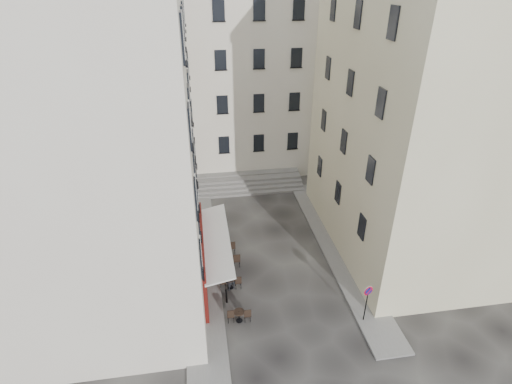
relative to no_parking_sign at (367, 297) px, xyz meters
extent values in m
plane|color=black|center=(-3.85, 3.53, -1.71)|extent=(90.00, 90.00, 0.00)
cube|color=slate|center=(-8.35, 7.53, -1.65)|extent=(2.00, 22.00, 0.12)
cube|color=slate|center=(0.65, 6.53, -1.65)|extent=(2.00, 18.00, 0.12)
cube|color=beige|center=(-14.35, 6.53, 8.29)|extent=(12.00, 16.00, 20.00)
cube|color=#C1B890|center=(6.65, 7.03, 7.29)|extent=(12.00, 14.00, 18.00)
cube|color=beige|center=(-4.85, 22.53, 7.29)|extent=(18.00, 10.00, 18.00)
cube|color=#41090A|center=(-8.27, 4.53, 0.04)|extent=(0.25, 7.00, 3.50)
cube|color=black|center=(-8.23, 4.53, -0.31)|extent=(0.06, 3.85, 2.00)
cube|color=white|center=(-7.45, 4.53, 1.24)|extent=(1.58, 7.30, 0.41)
cube|color=slate|center=(-3.85, 15.43, -1.61)|extent=(9.00, 1.80, 0.20)
cube|color=slate|center=(-3.85, 15.88, -1.41)|extent=(9.00, 1.80, 0.20)
cube|color=slate|center=(-3.85, 16.33, -1.21)|extent=(9.00, 1.80, 0.20)
cube|color=slate|center=(-3.85, 16.78, -1.01)|extent=(9.00, 1.80, 0.20)
cylinder|color=black|center=(-7.10, 2.53, -1.26)|extent=(0.10, 0.10, 0.90)
sphere|color=black|center=(-7.10, 2.53, -0.79)|extent=(0.12, 0.12, 0.12)
cylinder|color=black|center=(-7.10, 6.03, -1.26)|extent=(0.10, 0.10, 0.90)
sphere|color=black|center=(-7.10, 6.03, -0.79)|extent=(0.12, 0.12, 0.12)
cylinder|color=black|center=(-7.10, 9.53, -1.26)|extent=(0.10, 0.10, 0.90)
sphere|color=black|center=(-7.10, 9.53, -0.79)|extent=(0.12, 0.12, 0.12)
cylinder|color=black|center=(0.00, 0.01, -0.52)|extent=(0.06, 0.06, 2.38)
cylinder|color=red|center=(0.00, 0.00, 0.43)|extent=(0.53, 0.18, 0.55)
cylinder|color=navy|center=(0.00, -0.02, 0.43)|extent=(0.39, 0.14, 0.40)
cube|color=red|center=(0.00, -0.05, 0.43)|extent=(0.31, 0.11, 0.32)
cylinder|color=black|center=(-6.57, 1.01, -1.64)|extent=(0.35, 0.35, 0.02)
cylinder|color=black|center=(-6.57, 1.01, -1.32)|extent=(0.05, 0.05, 0.68)
cylinder|color=black|center=(-6.57, 1.01, -1.01)|extent=(0.59, 0.59, 0.04)
cube|color=black|center=(-6.13, 1.01, -1.27)|extent=(0.37, 0.37, 0.88)
cube|color=black|center=(-7.01, 1.11, -1.27)|extent=(0.37, 0.37, 0.88)
cylinder|color=black|center=(-6.77, 3.64, -1.64)|extent=(0.36, 0.36, 0.02)
cylinder|color=black|center=(-6.77, 3.64, -1.31)|extent=(0.05, 0.05, 0.70)
cylinder|color=black|center=(-6.77, 3.64, -0.99)|extent=(0.60, 0.60, 0.04)
cube|color=black|center=(-6.32, 3.64, -1.26)|extent=(0.38, 0.38, 0.90)
cube|color=black|center=(-7.22, 3.74, -1.26)|extent=(0.38, 0.38, 0.90)
cylinder|color=black|center=(-6.68, 5.59, -1.63)|extent=(0.40, 0.40, 0.02)
cylinder|color=black|center=(-6.68, 5.59, -1.27)|extent=(0.06, 0.06, 0.78)
cylinder|color=black|center=(-6.68, 5.59, -0.91)|extent=(0.67, 0.67, 0.04)
cube|color=black|center=(-6.18, 5.59, -1.21)|extent=(0.42, 0.42, 1.00)
cube|color=black|center=(-7.18, 5.70, -1.21)|extent=(0.42, 0.42, 1.00)
cylinder|color=black|center=(-6.81, 7.01, -1.64)|extent=(0.39, 0.39, 0.02)
cylinder|color=black|center=(-6.81, 7.01, -1.28)|extent=(0.05, 0.05, 0.75)
cylinder|color=black|center=(-6.81, 7.01, -0.94)|extent=(0.64, 0.64, 0.04)
cube|color=black|center=(-6.33, 7.01, -1.23)|extent=(0.41, 0.41, 0.96)
cube|color=black|center=(-7.29, 7.11, -1.23)|extent=(0.41, 0.41, 0.96)
cylinder|color=black|center=(-7.32, 8.63, -1.64)|extent=(0.37, 0.37, 0.02)
cylinder|color=black|center=(-7.32, 8.63, -1.30)|extent=(0.05, 0.05, 0.73)
cylinder|color=black|center=(-7.32, 8.63, -0.96)|extent=(0.62, 0.62, 0.04)
cube|color=black|center=(-6.85, 8.63, -1.24)|extent=(0.39, 0.39, 0.93)
cube|color=black|center=(-7.78, 8.73, -1.24)|extent=(0.39, 0.39, 0.93)
imported|color=black|center=(-6.76, 3.57, -0.80)|extent=(0.79, 0.70, 1.83)
camera|label=1|loc=(-8.05, -14.32, 14.67)|focal=28.00mm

